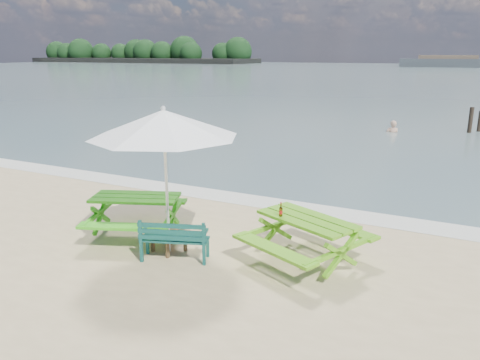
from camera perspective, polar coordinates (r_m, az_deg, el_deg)
The scene contains 11 objects.
sea at distance 91.00m, azimuth 24.04°, elevation 11.70°, with size 300.00×300.00×0.00m, color slate.
foam_strip at distance 12.01m, azimuth 1.88°, elevation -2.56°, with size 22.00×0.90×0.01m, color silver.
island_headland at distance 185.54m, azimuth -12.09°, elevation 14.85°, with size 90.00×22.00×7.60m.
picnic_table_left at distance 9.97m, azimuth -12.50°, elevation -4.32°, with size 2.35×2.46×0.84m.
picnic_table_right at distance 8.57m, azimuth 8.07°, elevation -7.38°, with size 2.42×2.52×0.85m.
park_bench at distance 8.75m, azimuth -7.93°, elevation -8.11°, with size 1.30×0.81×0.76m.
side_table at distance 9.12m, azimuth -8.65°, elevation -7.48°, with size 0.67×0.67×0.36m.
patio_umbrella at distance 8.51m, azimuth -9.26°, elevation 6.78°, with size 3.37×3.37×2.71m.
beer_bottle at distance 8.41m, azimuth 4.99°, elevation -3.87°, with size 0.06×0.06×0.25m.
swimmer at distance 23.75m, azimuth 18.03°, elevation 4.91°, with size 0.69×0.53×1.68m.
mooring_pilings at distance 25.02m, azimuth 26.64°, elevation 6.28°, with size 0.58×0.78×1.41m.
Camera 1 is at (4.75, -5.80, 3.69)m, focal length 35.00 mm.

